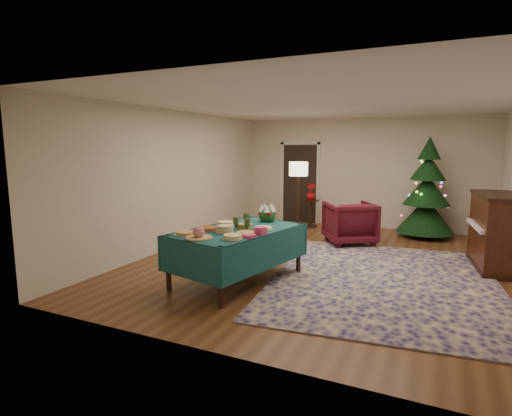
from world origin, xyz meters
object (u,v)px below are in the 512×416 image
at_px(gift_box, 261,231).
at_px(floor_lamp, 298,174).
at_px(potted_plant, 311,195).
at_px(piano, 497,232).
at_px(buffet_table, 238,240).
at_px(armchair, 350,221).
at_px(christmas_tree, 427,192).
at_px(side_table, 310,214).

height_order(gift_box, floor_lamp, floor_lamp).
bearing_deg(potted_plant, piano, -28.83).
bearing_deg(gift_box, buffet_table, 159.24).
relative_size(gift_box, floor_lamp, 0.08).
relative_size(armchair, piano, 0.64).
height_order(buffet_table, christmas_tree, christmas_tree).
distance_m(buffet_table, christmas_tree, 5.05).
bearing_deg(buffet_table, potted_plant, 92.93).
relative_size(gift_box, armchair, 0.13).
height_order(potted_plant, christmas_tree, christmas_tree).
height_order(gift_box, side_table, gift_box).
bearing_deg(buffet_table, christmas_tree, 61.22).
bearing_deg(christmas_tree, floor_lamp, -153.70).
xyz_separation_m(buffet_table, christmas_tree, (2.43, 4.42, 0.37)).
height_order(gift_box, potted_plant, potted_plant).
height_order(buffet_table, gift_box, gift_box).
bearing_deg(side_table, christmas_tree, -0.02).
bearing_deg(floor_lamp, gift_box, -80.10).
relative_size(side_table, christmas_tree, 0.31).
bearing_deg(gift_box, floor_lamp, 99.90).
relative_size(armchair, side_table, 1.39).
distance_m(gift_box, side_table, 4.66).
xyz_separation_m(armchair, piano, (2.55, -0.75, 0.13)).
distance_m(buffet_table, piano, 4.26).
bearing_deg(piano, gift_box, -141.32).
relative_size(buffet_table, potted_plant, 5.56).
height_order(side_table, piano, piano).
height_order(buffet_table, side_table, buffet_table).
relative_size(gift_box, piano, 0.08).
bearing_deg(floor_lamp, side_table, 94.16).
height_order(gift_box, piano, piano).
bearing_deg(christmas_tree, armchair, -136.54).
xyz_separation_m(armchair, side_table, (-1.24, 1.33, -0.14)).
bearing_deg(piano, potted_plant, 151.17).
distance_m(armchair, side_table, 1.83).
xyz_separation_m(side_table, piano, (3.79, -2.09, 0.27)).
bearing_deg(gift_box, side_table, 98.33).
bearing_deg(potted_plant, side_table, 0.00).
height_order(armchair, christmas_tree, christmas_tree).
distance_m(floor_lamp, piano, 3.88).
height_order(buffet_table, armchair, armchair).
bearing_deg(potted_plant, armchair, -46.97).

